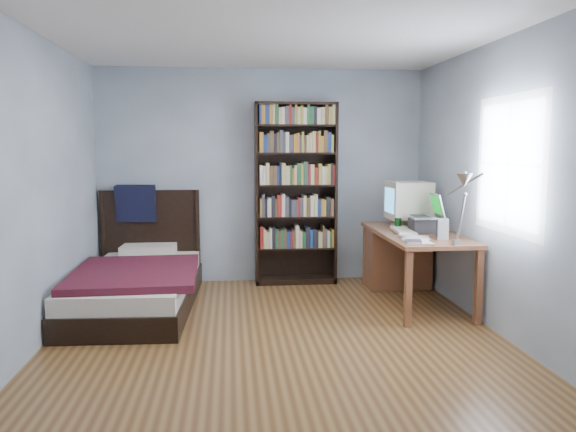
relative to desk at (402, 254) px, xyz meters
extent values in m
plane|color=brown|center=(-1.50, -1.43, -0.42)|extent=(4.20, 4.20, 0.00)
plane|color=white|center=(-1.50, -1.43, 2.08)|extent=(4.20, 4.20, 0.00)
cube|color=gray|center=(-1.50, 0.67, 0.83)|extent=(3.80, 0.04, 2.50)
cube|color=gray|center=(-1.50, -3.53, 0.83)|extent=(3.80, 0.04, 2.50)
cube|color=gray|center=(-3.40, -1.43, 0.83)|extent=(0.04, 4.20, 2.50)
cube|color=gray|center=(0.40, -1.43, 0.83)|extent=(0.04, 4.20, 2.50)
cube|color=white|center=(0.38, -1.58, 1.03)|extent=(0.01, 1.14, 1.14)
cube|color=white|center=(0.38, -1.58, 1.03)|extent=(0.01, 1.00, 1.00)
cube|color=brown|center=(0.00, -0.46, 0.29)|extent=(0.75, 1.66, 0.04)
cube|color=brown|center=(-0.32, -1.25, -0.07)|extent=(0.06, 0.06, 0.69)
cube|color=brown|center=(0.32, -1.25, -0.07)|extent=(0.06, 0.06, 0.69)
cube|color=brown|center=(-0.32, 0.32, -0.07)|extent=(0.06, 0.06, 0.69)
cube|color=brown|center=(0.32, 0.32, -0.07)|extent=(0.06, 0.06, 0.69)
cube|color=brown|center=(0.00, 0.15, -0.07)|extent=(0.69, 0.40, 0.68)
cube|color=beige|center=(0.02, -0.06, 0.33)|extent=(0.28, 0.24, 0.03)
cylinder|color=beige|center=(0.02, -0.06, 0.37)|extent=(0.10, 0.10, 0.06)
cube|color=beige|center=(0.06, -0.06, 0.60)|extent=(0.43, 0.41, 0.39)
cube|color=beige|center=(-0.15, -0.06, 0.60)|extent=(0.05, 0.42, 0.41)
cube|color=#388DCD|center=(-0.17, -0.06, 0.60)|extent=(0.02, 0.31, 0.27)
cube|color=#2D2D30|center=(0.05, -0.48, 0.39)|extent=(0.23, 0.27, 0.15)
cube|color=#BDBCC1|center=(0.05, -0.48, 0.47)|extent=(0.26, 0.34, 0.02)
cube|color=#2D2D30|center=(0.03, -0.48, 0.48)|extent=(0.17, 0.26, 0.00)
cube|color=#BDBCC1|center=(0.21, -0.48, 0.59)|extent=(0.09, 0.33, 0.23)
cube|color=#0CBF26|center=(0.20, -0.48, 0.59)|extent=(0.06, 0.27, 0.18)
cube|color=#99999E|center=(0.12, -1.21, 0.33)|extent=(0.07, 0.05, 0.04)
cylinder|color=#99999E|center=(0.12, -1.28, 0.56)|extent=(0.02, 0.15, 0.42)
cylinder|color=#99999E|center=(0.05, -1.51, 0.87)|extent=(0.18, 0.35, 0.21)
cone|color=#99999E|center=(-0.03, -1.68, 0.91)|extent=(0.13, 0.13, 0.11)
cube|color=beige|center=(-0.14, -0.47, 0.33)|extent=(0.23, 0.48, 0.05)
cube|color=#99989B|center=(0.11, -0.91, 0.41)|extent=(0.12, 0.12, 0.20)
cylinder|color=#0A3206|center=(-0.13, -0.26, 0.37)|extent=(0.07, 0.07, 0.12)
ellipsoid|color=silver|center=(-0.04, -0.21, 0.33)|extent=(0.06, 0.10, 0.04)
cube|color=#BDBCC1|center=(-0.24, -0.81, 0.32)|extent=(0.08, 0.12, 0.02)
cube|color=#99989B|center=(-0.29, -0.96, 0.32)|extent=(0.06, 0.09, 0.02)
cube|color=#99989B|center=(-0.24, -1.12, 0.33)|extent=(0.15, 0.15, 0.03)
cube|color=black|center=(-1.58, 0.51, 0.63)|extent=(0.03, 0.30, 2.10)
cube|color=black|center=(-0.67, 0.51, 0.63)|extent=(0.03, 0.30, 2.10)
cube|color=black|center=(-1.13, 0.51, 1.67)|extent=(0.94, 0.30, 0.03)
cube|color=black|center=(-1.13, 0.51, -0.39)|extent=(0.94, 0.30, 0.06)
cube|color=black|center=(-1.13, 0.65, 0.63)|extent=(0.94, 0.02, 2.10)
cube|color=olive|center=(-1.13, 0.49, 0.66)|extent=(0.86, 0.22, 1.90)
cube|color=black|center=(-2.81, -0.38, -0.31)|extent=(1.17, 2.20, 0.22)
cube|color=beige|center=(-2.81, -0.38, -0.12)|extent=(1.12, 2.14, 0.16)
cube|color=maroon|center=(-2.78, -0.65, -0.01)|extent=(1.18, 1.43, 0.07)
cube|color=beige|center=(-2.81, 0.45, 0.01)|extent=(0.61, 0.40, 0.12)
cube|color=black|center=(-2.81, 0.63, 0.13)|extent=(1.14, 0.05, 1.10)
cylinder|color=black|center=(-3.35, 0.61, 0.13)|extent=(0.06, 0.06, 1.10)
cylinder|color=black|center=(-2.27, 0.61, 0.13)|extent=(0.06, 0.06, 1.10)
cube|color=black|center=(-2.96, 0.60, 0.53)|extent=(0.46, 0.20, 0.43)
camera|label=1|loc=(-1.88, -5.96, 1.17)|focal=35.00mm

